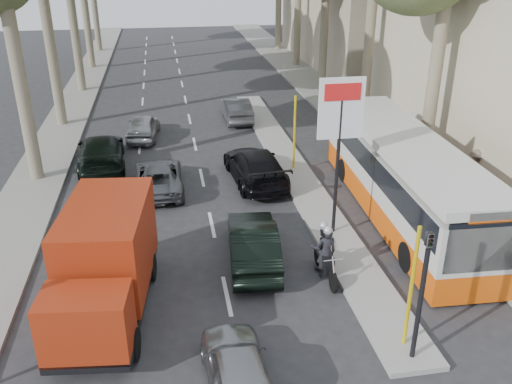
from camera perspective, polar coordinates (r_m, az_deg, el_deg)
ground at (r=14.70m, az=1.52°, el=-14.96°), size 120.00×120.00×0.00m
sidewalk_right at (r=38.85m, az=6.87°, el=10.53°), size 3.20×70.00×0.12m
median_left at (r=40.60m, az=-17.93°, el=10.13°), size 2.40×64.00×0.12m
traffic_island at (r=24.61m, az=3.95°, el=2.35°), size 1.50×26.00×0.16m
billboard at (r=17.95m, az=8.77°, el=5.92°), size 1.50×12.10×5.60m
traffic_light_island at (r=13.05m, az=17.28°, el=-8.43°), size 0.16×0.41×3.60m
silver_hatchback at (r=12.81m, az=-1.87°, el=-18.44°), size 1.59×3.68×1.24m
dark_hatchback at (r=17.34m, az=-0.31°, el=-5.37°), size 1.88×4.39×1.41m
queue_car_a at (r=22.83m, az=-10.23°, el=1.57°), size 2.00×4.27×1.18m
queue_car_b at (r=23.22m, az=-0.06°, el=2.75°), size 2.45×5.19×1.46m
queue_car_c at (r=29.34m, az=-11.81°, el=6.75°), size 1.91×3.92×1.29m
queue_car_d at (r=31.85m, az=-2.09°, el=8.69°), size 1.51×4.07×1.33m
queue_car_e at (r=25.85m, az=-15.99°, el=4.09°), size 2.42×5.19×1.47m
red_truck at (r=15.28m, az=-15.56°, el=-7.07°), size 2.71×5.77×2.97m
city_bus at (r=20.70m, az=15.24°, el=1.72°), size 3.07×11.82×3.09m
motorcycle at (r=16.80m, az=7.19°, el=-6.20°), size 0.77×2.11×1.79m
pedestrian_near at (r=21.45m, az=18.45°, el=0.53°), size 0.96×1.25×1.92m
pedestrian_far at (r=23.80m, az=22.09°, el=2.14°), size 1.22×1.08×1.77m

